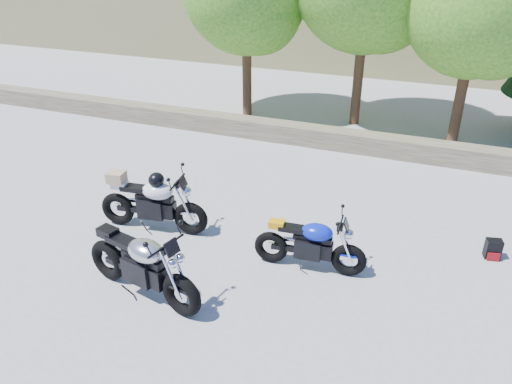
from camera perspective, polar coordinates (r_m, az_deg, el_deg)
ground at (r=9.05m, az=-3.50°, el=-6.74°), size 90.00×90.00×0.00m
stone_wall at (r=13.57m, az=6.13°, el=6.46°), size 22.00×0.55×0.50m
tree_decid_right at (r=13.80m, az=24.46°, el=18.63°), size 3.54×3.54×5.41m
silver_bike at (r=7.90m, az=-12.86°, el=-8.24°), size 2.27×0.82×1.15m
white_bike at (r=9.59m, az=-11.80°, el=-1.09°), size 2.17×0.69×1.20m
blue_bike at (r=8.40m, az=6.23°, el=-6.03°), size 1.92×0.61×0.96m
backpack at (r=9.70m, az=25.46°, el=-5.93°), size 0.30×0.27×0.36m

